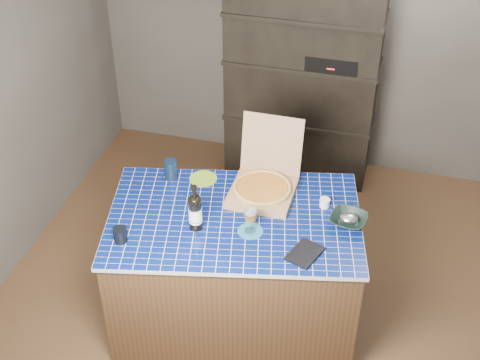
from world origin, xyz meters
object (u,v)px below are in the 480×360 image
(pizza_box, at_px, (263,186))
(wine_glass, at_px, (251,215))
(mead_bottle, at_px, (195,212))
(kitchen_island, at_px, (234,267))
(dvd_case, at_px, (305,253))
(bowl, at_px, (349,220))

(pizza_box, relative_size, wine_glass, 2.67)
(pizza_box, distance_m, mead_bottle, 0.53)
(kitchen_island, distance_m, pizza_box, 0.57)
(wine_glass, relative_size, dvd_case, 0.86)
(pizza_box, height_order, wine_glass, pizza_box)
(mead_bottle, height_order, wine_glass, mead_bottle)
(dvd_case, bearing_deg, bowl, 79.44)
(kitchen_island, bearing_deg, dvd_case, -36.63)
(kitchen_island, distance_m, dvd_case, 0.67)
(pizza_box, xyz_separation_m, bowl, (0.56, -0.16, -0.03))
(pizza_box, bearing_deg, kitchen_island, -111.59)
(mead_bottle, xyz_separation_m, wine_glass, (0.32, 0.05, 0.01))
(mead_bottle, relative_size, dvd_case, 1.47)
(kitchen_island, bearing_deg, pizza_box, 55.48)
(wine_glass, relative_size, bowl, 0.83)
(pizza_box, distance_m, dvd_case, 0.61)
(mead_bottle, xyz_separation_m, dvd_case, (0.67, -0.06, -0.11))
(mead_bottle, height_order, bowl, mead_bottle)
(pizza_box, relative_size, dvd_case, 2.30)
(kitchen_island, height_order, dvd_case, dvd_case)
(mead_bottle, bearing_deg, pizza_box, 54.53)
(mead_bottle, bearing_deg, wine_glass, 8.72)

